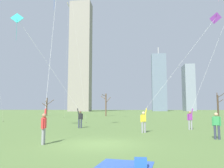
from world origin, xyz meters
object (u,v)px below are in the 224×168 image
kite_flyer_midfield_right_blue (49,73)px  bystander_strolling_midfield (217,124)px  kite_flyer_midfield_left_teal (70,102)px  bare_tree_far_right_edge (106,104)px  bare_tree_rightmost (218,104)px  kite_flyer_foreground_left_green (202,88)px  picnic_spot (134,164)px  distant_kite_low_near_trees_yellow (68,17)px  kite_flyer_foreground_right_purple (154,106)px  bare_tree_right_of_center (47,106)px

kite_flyer_midfield_right_blue → bystander_strolling_midfield: size_ratio=8.31×
kite_flyer_midfield_left_teal → bystander_strolling_midfield: 12.75m
kite_flyer_midfield_right_blue → bare_tree_far_right_edge: bearing=93.1°
kite_flyer_midfield_left_teal → bare_tree_rightmost: size_ratio=1.82×
kite_flyer_midfield_right_blue → bystander_strolling_midfield: kite_flyer_midfield_right_blue is taller
kite_flyer_foreground_left_green → bare_tree_far_right_edge: 34.14m
picnic_spot → bare_tree_far_right_edge: bearing=99.4°
distant_kite_low_near_trees_yellow → bare_tree_far_right_edge: 21.30m
kite_flyer_midfield_left_teal → bare_tree_far_right_edge: size_ratio=1.97×
kite_flyer_foreground_right_purple → bare_tree_rightmost: bearing=65.1°
kite_flyer_foreground_left_green → bystander_strolling_midfield: size_ratio=9.70×
kite_flyer_foreground_right_purple → bare_tree_right_of_center: size_ratio=2.33×
distant_kite_low_near_trees_yellow → bare_tree_right_of_center: bearing=124.2°
distant_kite_low_near_trees_yellow → kite_flyer_midfield_right_blue: bearing=-73.9°
kite_flyer_midfield_left_teal → bare_tree_rightmost: bearing=54.7°
kite_flyer_foreground_left_green → bystander_strolling_midfield: bearing=-98.4°
bystander_strolling_midfield → distant_kite_low_near_trees_yellow: 35.52m
bystander_strolling_midfield → kite_flyer_foreground_right_purple: bearing=135.3°
kite_flyer_midfield_left_teal → distant_kite_low_near_trees_yellow: size_ratio=0.48×
kite_flyer_foreground_left_green → distant_kite_low_near_trees_yellow: size_ratio=0.72×
bare_tree_rightmost → picnic_spot: bearing=-111.5°
picnic_spot → kite_flyer_foreground_left_green: bearing=66.1°
distant_kite_low_near_trees_yellow → kite_flyer_foreground_right_purple: bearing=-56.5°
bystander_strolling_midfield → kite_flyer_midfield_left_teal: bearing=151.7°
distant_kite_low_near_trees_yellow → kite_flyer_midfield_left_teal: bearing=-70.8°
bare_tree_rightmost → kite_flyer_foreground_right_purple: bearing=-114.9°
kite_flyer_midfield_left_teal → kite_flyer_midfield_right_blue: (1.02, -7.56, 1.53)m
distant_kite_low_near_trees_yellow → bare_tree_rightmost: (32.14, 17.12, -16.11)m
bystander_strolling_midfield → distant_kite_low_near_trees_yellow: (-17.74, 24.94, 18.04)m
kite_flyer_midfield_left_teal → bystander_strolling_midfield: (11.13, -6.01, -1.58)m
kite_flyer_midfield_left_teal → bare_tree_far_right_edge: bearing=92.0°
distant_kite_low_near_trees_yellow → picnic_spot: (12.83, -31.82, -18.85)m
kite_flyer_foreground_left_green → bare_tree_far_right_edge: size_ratio=2.98×
picnic_spot → bare_tree_far_right_edge: bare_tree_far_right_edge is taller
distant_kite_low_near_trees_yellow → bare_tree_rightmost: bearing=28.0°
kite_flyer_midfield_right_blue → picnic_spot: bearing=-45.6°
bystander_strolling_midfield → bare_tree_right_of_center: (-27.16, 38.81, 1.48)m
kite_flyer_midfield_left_teal → bare_tree_rightmost: kite_flyer_midfield_left_teal is taller
kite_flyer_midfield_left_teal → bystander_strolling_midfield: size_ratio=6.41×
kite_flyer_midfield_left_teal → distant_kite_low_near_trees_yellow: (-6.61, 18.93, 16.45)m
kite_flyer_foreground_left_green → kite_flyer_midfield_right_blue: 13.57m
kite_flyer_foreground_left_green → kite_flyer_midfield_left_teal: (-12.07, -0.31, -1.16)m
distant_kite_low_near_trees_yellow → picnic_spot: bearing=-68.0°
kite_flyer_foreground_right_purple → picnic_spot: 10.63m
kite_flyer_midfield_right_blue → bare_tree_rightmost: (24.51, 43.61, -1.19)m
kite_flyer_midfield_left_teal → bare_tree_far_right_edge: 31.81m
kite_flyer_foreground_right_purple → bystander_strolling_midfield: kite_flyer_foreground_right_purple is taller
bare_tree_rightmost → bare_tree_far_right_edge: 27.00m
bystander_strolling_midfield → picnic_spot: (-4.91, -6.88, -0.81)m
kite_flyer_midfield_left_teal → picnic_spot: (6.23, -12.89, -2.39)m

